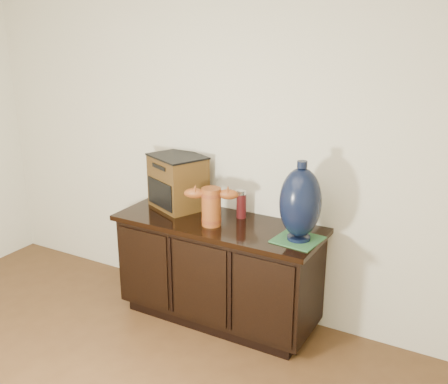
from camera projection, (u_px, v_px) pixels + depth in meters
The scene contains 6 objects.
sideboard at pixel (218, 270), 3.71m from camera, with size 1.46×0.56×0.75m.
terracotta_vessel at pixel (211, 204), 3.49m from camera, with size 0.36×0.21×0.26m.
tv_radio at pixel (178, 182), 3.82m from camera, with size 0.48×0.45×0.39m.
green_mat at pixel (298, 240), 3.29m from camera, with size 0.27×0.27×0.01m, color #2A5E34.
lamp_base at pixel (300, 203), 3.21m from camera, with size 0.29×0.29×0.51m.
spray_can at pixel (241, 204), 3.64m from camera, with size 0.07×0.07×0.20m.
Camera 1 is at (1.68, -0.67, 2.07)m, focal length 42.00 mm.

